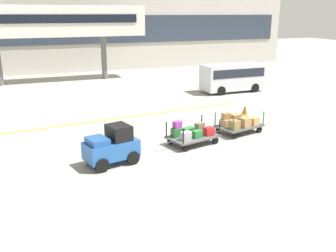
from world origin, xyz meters
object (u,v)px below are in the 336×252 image
baggage_cart_lead (192,134)px  baggage_cart_middle (239,123)px  safety_cone_near (245,110)px  shuttle_van (233,76)px  baggage_tug (112,146)px

baggage_cart_lead → baggage_cart_middle: (2.94, 0.64, 0.03)m
baggage_cart_middle → safety_cone_near: size_ratio=5.61×
baggage_cart_lead → shuttle_van: size_ratio=0.64×
shuttle_van → safety_cone_near: bearing=-114.7°
baggage_tug → baggage_cart_middle: size_ratio=0.74×
baggage_cart_lead → safety_cone_near: (5.27, 3.66, -0.22)m
baggage_tug → safety_cone_near: size_ratio=4.18×
baggage_cart_lead → baggage_cart_middle: bearing=12.3°
baggage_cart_middle → safety_cone_near: baggage_cart_middle is taller
baggage_cart_lead → baggage_tug: bearing=-166.1°
baggage_tug → baggage_cart_lead: 4.13m
baggage_tug → safety_cone_near: bearing=26.6°
baggage_cart_middle → baggage_cart_lead: bearing=-167.7°
safety_cone_near → baggage_tug: bearing=-153.4°
baggage_cart_middle → shuttle_van: bearing=60.7°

